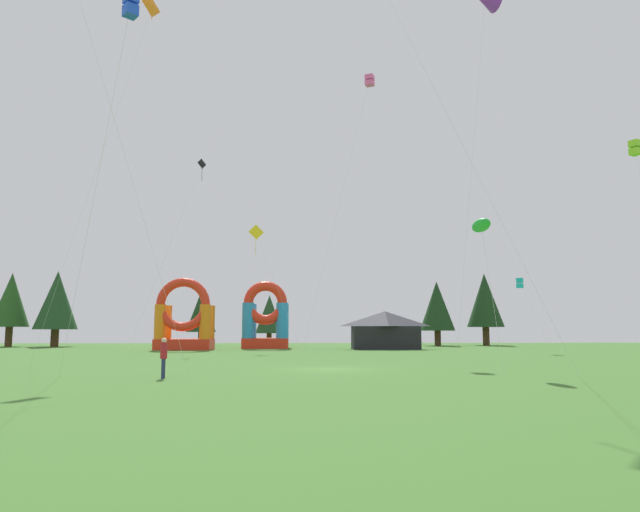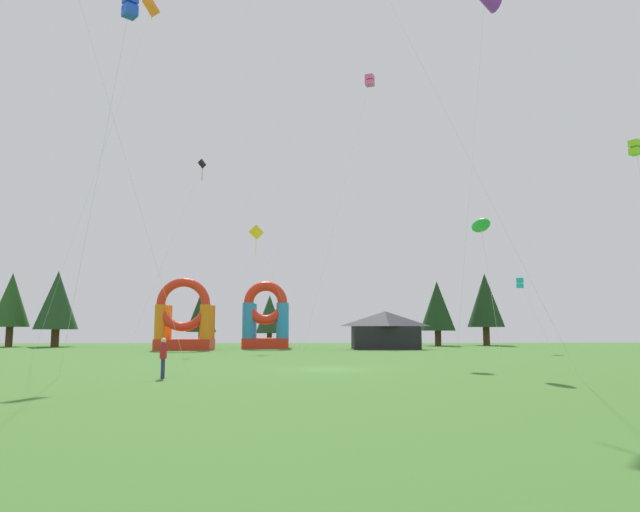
{
  "view_description": "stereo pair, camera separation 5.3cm",
  "coord_description": "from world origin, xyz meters",
  "px_view_note": "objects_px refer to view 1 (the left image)",
  "views": [
    {
      "loc": [
        -1.84,
        -32.47,
        2.2
      ],
      "look_at": [
        0.0,
        13.57,
        7.97
      ],
      "focal_mm": 32.73,
      "sensor_mm": 36.0,
      "label": 1
    },
    {
      "loc": [
        -1.79,
        -32.47,
        2.2
      ],
      "look_at": [
        0.0,
        13.57,
        7.97
      ],
      "focal_mm": 32.73,
      "sensor_mm": 36.0,
      "label": 2
    }
  ],
  "objects_px": {
    "kite_lime_box": "(636,149)",
    "kite_cyan_box": "(520,283)",
    "kite_blue_box": "(130,7)",
    "kite_pink_box": "(369,81)",
    "person_midfield": "(164,354)",
    "inflatable_blue_arch": "(184,323)",
    "kite_green_parafoil": "(481,226)",
    "kite_black_diamond": "(201,167)",
    "kite_orange_diamond": "(152,8)",
    "inflatable_yellow_castle": "(266,323)",
    "kite_yellow_diamond": "(256,234)",
    "festival_tent": "(385,330)"
  },
  "relations": [
    {
      "from": "kite_cyan_box",
      "to": "person_midfield",
      "type": "distance_m",
      "value": 39.01
    },
    {
      "from": "kite_blue_box",
      "to": "person_midfield",
      "type": "height_order",
      "value": "kite_blue_box"
    },
    {
      "from": "kite_orange_diamond",
      "to": "kite_black_diamond",
      "type": "bearing_deg",
      "value": 87.09
    },
    {
      "from": "kite_lime_box",
      "to": "kite_pink_box",
      "type": "bearing_deg",
      "value": 120.4
    },
    {
      "from": "kite_yellow_diamond",
      "to": "kite_lime_box",
      "type": "relative_size",
      "value": 1.01
    },
    {
      "from": "kite_pink_box",
      "to": "kite_lime_box",
      "type": "xyz_separation_m",
      "value": [
        11.97,
        -20.41,
        -12.66
      ]
    },
    {
      "from": "kite_black_diamond",
      "to": "person_midfield",
      "type": "distance_m",
      "value": 38.7
    },
    {
      "from": "inflatable_blue_arch",
      "to": "inflatable_yellow_castle",
      "type": "bearing_deg",
      "value": 29.47
    },
    {
      "from": "kite_pink_box",
      "to": "person_midfield",
      "type": "xyz_separation_m",
      "value": [
        -12.5,
        -23.87,
        -23.59
      ]
    },
    {
      "from": "kite_green_parafoil",
      "to": "kite_blue_box",
      "type": "bearing_deg",
      "value": -158.33
    },
    {
      "from": "kite_lime_box",
      "to": "festival_tent",
      "type": "bearing_deg",
      "value": 104.65
    },
    {
      "from": "kite_cyan_box",
      "to": "kite_black_diamond",
      "type": "relative_size",
      "value": 0.35
    },
    {
      "from": "inflatable_yellow_castle",
      "to": "inflatable_blue_arch",
      "type": "relative_size",
      "value": 1.0
    },
    {
      "from": "kite_pink_box",
      "to": "kite_yellow_diamond",
      "type": "bearing_deg",
      "value": 140.75
    },
    {
      "from": "kite_lime_box",
      "to": "kite_cyan_box",
      "type": "bearing_deg",
      "value": 83.78
    },
    {
      "from": "kite_pink_box",
      "to": "kite_lime_box",
      "type": "relative_size",
      "value": 2.03
    },
    {
      "from": "kite_pink_box",
      "to": "kite_yellow_diamond",
      "type": "relative_size",
      "value": 2.01
    },
    {
      "from": "kite_orange_diamond",
      "to": "kite_green_parafoil",
      "type": "bearing_deg",
      "value": -31.77
    },
    {
      "from": "kite_black_diamond",
      "to": "inflatable_blue_arch",
      "type": "xyz_separation_m",
      "value": [
        -1.74,
        2.16,
        -16.48
      ]
    },
    {
      "from": "kite_orange_diamond",
      "to": "kite_yellow_diamond",
      "type": "height_order",
      "value": "kite_orange_diamond"
    },
    {
      "from": "kite_orange_diamond",
      "to": "kite_green_parafoil",
      "type": "relative_size",
      "value": 3.42
    },
    {
      "from": "kite_cyan_box",
      "to": "inflatable_blue_arch",
      "type": "xyz_separation_m",
      "value": [
        -33.07,
        8.52,
        -3.73
      ]
    },
    {
      "from": "kite_blue_box",
      "to": "person_midfield",
      "type": "xyz_separation_m",
      "value": [
        0.98,
        3.85,
        -14.35
      ]
    },
    {
      "from": "kite_green_parafoil",
      "to": "festival_tent",
      "type": "relative_size",
      "value": 1.12
    },
    {
      "from": "kite_pink_box",
      "to": "festival_tent",
      "type": "distance_m",
      "value": 26.41
    },
    {
      "from": "inflatable_blue_arch",
      "to": "festival_tent",
      "type": "bearing_deg",
      "value": 2.95
    },
    {
      "from": "kite_pink_box",
      "to": "kite_orange_diamond",
      "type": "distance_m",
      "value": 19.64
    },
    {
      "from": "kite_blue_box",
      "to": "kite_pink_box",
      "type": "distance_m",
      "value": 32.18
    },
    {
      "from": "kite_blue_box",
      "to": "kite_pink_box",
      "type": "relative_size",
      "value": 0.63
    },
    {
      "from": "inflatable_yellow_castle",
      "to": "kite_black_diamond",
      "type": "bearing_deg",
      "value": -133.93
    },
    {
      "from": "kite_pink_box",
      "to": "inflatable_yellow_castle",
      "type": "xyz_separation_m",
      "value": [
        -10.09,
        16.92,
        -21.78
      ]
    },
    {
      "from": "kite_green_parafoil",
      "to": "inflatable_blue_arch",
      "type": "xyz_separation_m",
      "value": [
        -21.48,
        33.35,
        -4.74
      ]
    },
    {
      "from": "kite_blue_box",
      "to": "kite_green_parafoil",
      "type": "height_order",
      "value": "kite_blue_box"
    },
    {
      "from": "kite_cyan_box",
      "to": "inflatable_blue_arch",
      "type": "height_order",
      "value": "inflatable_blue_arch"
    },
    {
      "from": "kite_orange_diamond",
      "to": "kite_cyan_box",
      "type": "height_order",
      "value": "kite_orange_diamond"
    },
    {
      "from": "kite_yellow_diamond",
      "to": "kite_blue_box",
      "type": "bearing_deg",
      "value": -94.23
    },
    {
      "from": "person_midfield",
      "to": "inflatable_yellow_castle",
      "type": "relative_size",
      "value": 0.24
    },
    {
      "from": "inflatable_blue_arch",
      "to": "kite_blue_box",
      "type": "bearing_deg",
      "value": -82.85
    },
    {
      "from": "kite_yellow_diamond",
      "to": "kite_black_diamond",
      "type": "height_order",
      "value": "kite_black_diamond"
    },
    {
      "from": "kite_green_parafoil",
      "to": "person_midfield",
      "type": "distance_m",
      "value": 17.01
    },
    {
      "from": "kite_blue_box",
      "to": "festival_tent",
      "type": "height_order",
      "value": "kite_blue_box"
    },
    {
      "from": "kite_orange_diamond",
      "to": "inflatable_yellow_castle",
      "type": "xyz_separation_m",
      "value": [
        7.58,
        25.29,
        -23.63
      ]
    },
    {
      "from": "kite_pink_box",
      "to": "festival_tent",
      "type": "height_order",
      "value": "kite_pink_box"
    },
    {
      "from": "kite_orange_diamond",
      "to": "inflatable_blue_arch",
      "type": "bearing_deg",
      "value": 92.25
    },
    {
      "from": "kite_green_parafoil",
      "to": "inflatable_blue_arch",
      "type": "distance_m",
      "value": 39.96
    },
    {
      "from": "kite_lime_box",
      "to": "festival_tent",
      "type": "relative_size",
      "value": 1.74
    },
    {
      "from": "inflatable_blue_arch",
      "to": "festival_tent",
      "type": "height_order",
      "value": "inflatable_blue_arch"
    },
    {
      "from": "kite_yellow_diamond",
      "to": "inflatable_blue_arch",
      "type": "distance_m",
      "value": 12.4
    },
    {
      "from": "kite_lime_box",
      "to": "inflatable_yellow_castle",
      "type": "relative_size",
      "value": 1.64
    },
    {
      "from": "kite_black_diamond",
      "to": "kite_orange_diamond",
      "type": "bearing_deg",
      "value": -92.91
    }
  ]
}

